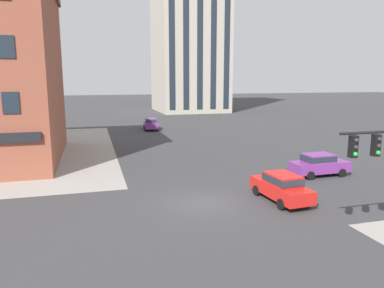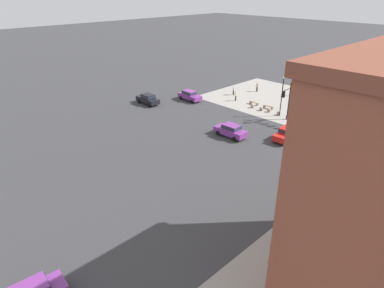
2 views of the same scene
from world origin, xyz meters
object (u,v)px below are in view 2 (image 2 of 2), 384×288
Objects in this scene: bollard_sphere_curb_b at (269,110)px; pedestrian_by_lamp at (300,96)px; bench_mid_block at (254,103)px; pedestrian_at_curb at (257,86)px; car_main_northbound_near at (148,99)px; pedestrian_walking_east at (292,90)px; car_main_northbound_far at (190,95)px; pedestrian_with_bag at (236,95)px; bollard_sphere_curb_a at (279,113)px; bench_near_signal at (268,107)px; traffic_signal_main at (297,97)px; bollard_sphere_curb_c at (261,109)px; pedestrian_near_bench at (233,90)px; bollard_sphere_curb_d at (252,106)px; car_main_southbound_near at (231,130)px; street_lamp_corner_near at (282,92)px; car_parked_curb at (287,133)px.

pedestrian_by_lamp reaches higher than bollard_sphere_curb_b.
bench_mid_block is 7.87m from pedestrian_at_curb.
pedestrian_walking_east is at bearing -123.74° from car_main_northbound_near.
pedestrian_at_curb reaches higher than car_main_northbound_far.
pedestrian_by_lamp is (-7.96, -7.51, -0.04)m from pedestrian_with_bag.
bollard_sphere_curb_a is 15.51m from car_main_northbound_far.
bollard_sphere_curb_b is at bearing 85.15° from pedestrian_by_lamp.
bench_near_signal is at bearing 76.24° from pedestrian_by_lamp.
traffic_signal_main is 7.10m from bollard_sphere_curb_c.
car_main_northbound_near is at bearing 65.14° from pedestrian_near_bench.
bollard_sphere_curb_d is at bearing 121.79° from pedestrian_at_curb.
car_main_southbound_near is at bearing 116.98° from pedestrian_at_curb.
pedestrian_at_curb is (4.25, -6.59, 0.67)m from bench_mid_block.
pedestrian_near_bench is 0.38× the size of car_main_northbound_near.
bollard_sphere_curb_d reaches higher than bench_mid_block.
pedestrian_near_bench is at bearing -15.20° from bollard_sphere_curb_a.
bollard_sphere_curb_a is 0.38× the size of pedestrian_by_lamp.
bollard_sphere_curb_a is 1.81m from bollard_sphere_curb_b.
traffic_signal_main is at bearing 165.45° from bollard_sphere_curb_a.
bollard_sphere_curb_b is 0.14× the size of car_main_northbound_far.
car_main_northbound_near is at bearing 34.48° from bollard_sphere_curb_b.
bench_near_signal is 4.89m from street_lamp_corner_near.
bollard_sphere_curb_c is 11.10m from car_parked_curb.
pedestrian_walking_east is at bearing -137.26° from pedestrian_near_bench.
bollard_sphere_curb_b and bollard_sphere_curb_c have the same top height.
car_parked_curb is at bearing -170.35° from car_main_northbound_near.
traffic_signal_main is at bearing 122.70° from pedestrian_walking_east.
pedestrian_near_bench is 0.96× the size of pedestrian_at_curb.
traffic_signal_main reaches higher than pedestrian_with_bag.
street_lamp_corner_near reaches higher than car_parked_curb.
pedestrian_at_curb is at bearing -113.55° from car_main_northbound_near.
pedestrian_walking_east reaches higher than pedestrian_at_curb.
bollard_sphere_curb_c is at bearing -38.09° from car_parked_curb.
bollard_sphere_curb_a is at bearing -178.37° from bollard_sphere_curb_d.
pedestrian_by_lamp is 16.79m from car_parked_curb.
pedestrian_at_curb is (8.03, -7.86, 0.69)m from bollard_sphere_curb_b.
car_main_southbound_near is (-0.06, 11.48, 0.61)m from bollard_sphere_curb_a.
car_main_southbound_near is 0.98× the size of car_parked_curb.
pedestrian_walking_east reaches higher than bollard_sphere_curb_c.
bollard_sphere_curb_a is 1.00× the size of bollard_sphere_curb_b.
pedestrian_walking_east is 0.39× the size of car_main_northbound_far.
bollard_sphere_curb_c is 0.34× the size of bench_near_signal.
bench_near_signal is 13.46m from car_main_northbound_far.
pedestrian_at_curb reaches higher than bollard_sphere_curb_a.
bench_mid_block is (2.56, -1.59, 0.02)m from bollard_sphere_curb_c.
street_lamp_corner_near is (-1.42, 8.49, 2.81)m from pedestrian_by_lamp.
street_lamp_corner_near reaches higher than pedestrian_at_curb.
pedestrian_walking_east is 11.56m from street_lamp_corner_near.
pedestrian_at_curb is 1.02× the size of pedestrian_with_bag.
traffic_signal_main is at bearing 175.11° from bollard_sphere_curb_d.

